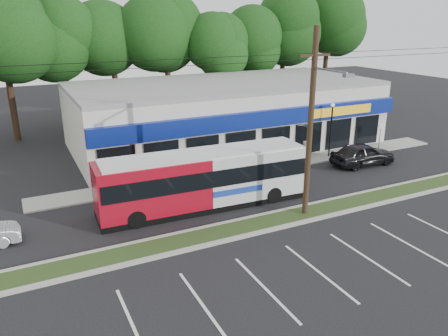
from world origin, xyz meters
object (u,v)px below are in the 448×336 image
utility_pole (309,120)px  pedestrian_a (267,157)px  car_dark (363,154)px  sign_post (381,131)px  lamp_post (331,124)px  pedestrian_b (304,152)px  metrobus (205,178)px

utility_pole → pedestrian_a: (2.35, 7.57, -4.53)m
car_dark → pedestrian_a: bearing=73.0°
sign_post → pedestrian_a: bearing=-179.6°
lamp_post → pedestrian_a: (-5.82, -0.30, -1.79)m
pedestrian_a → lamp_post: bearing=-172.3°
pedestrian_b → sign_post: bearing=-170.9°
utility_pole → pedestrian_a: bearing=72.8°
utility_pole → sign_post: 15.71m
pedestrian_b → lamp_post: bearing=-165.0°
lamp_post → car_dark: lamp_post is taller
pedestrian_a → sign_post: bearing=-174.9°
pedestrian_a → pedestrian_b: bearing=-175.3°
utility_pole → metrobus: size_ratio=4.07×
lamp_post → car_dark: (0.95, -2.63, -1.83)m
lamp_post → pedestrian_a: lamp_post is taller
lamp_post → sign_post: size_ratio=1.91×
lamp_post → utility_pole: bearing=-136.1°
car_dark → pedestrian_b: (-3.60, 2.33, 0.02)m
sign_post → car_dark: sign_post is taller
utility_pole → lamp_post: 11.67m
sign_post → pedestrian_b: size_ratio=1.30×
utility_pole → car_dark: utility_pole is taller
utility_pole → metrobus: utility_pole is taller
car_dark → pedestrian_b: bearing=59.0°
sign_post → pedestrian_a: 10.84m
car_dark → lamp_post: bearing=21.8°
utility_pole → car_dark: (9.12, 5.24, -4.57)m
lamp_post → pedestrian_b: bearing=-173.5°
pedestrian_a → pedestrian_b: size_ratio=1.03×
sign_post → metrobus: metrobus is taller
pedestrian_a → car_dark: bearing=165.7°
metrobus → lamp_post: bearing=21.5°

